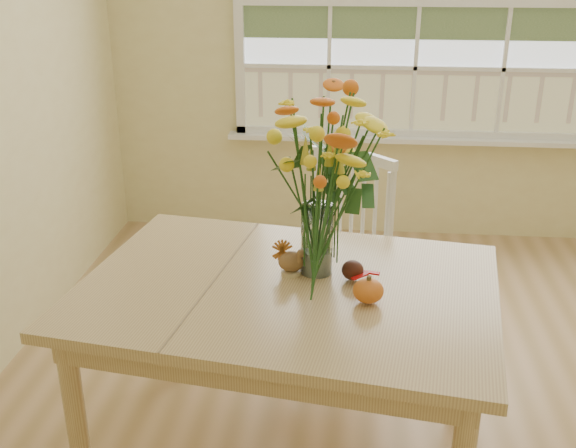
# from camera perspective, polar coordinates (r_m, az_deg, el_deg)

# --- Properties ---
(wall_back) EXTENTS (4.00, 0.02, 2.70)m
(wall_back) POSITION_cam_1_polar(r_m,az_deg,el_deg) (4.48, 10.87, 15.43)
(wall_back) COLOR beige
(wall_back) RESTS_ON floor
(window) EXTENTS (2.42, 0.12, 1.74)m
(window) POSITION_cam_1_polar(r_m,az_deg,el_deg) (4.43, 11.09, 17.70)
(window) COLOR silver
(window) RESTS_ON wall_back
(dining_table) EXTENTS (1.57, 1.23, 0.77)m
(dining_table) POSITION_cam_1_polar(r_m,az_deg,el_deg) (2.41, -0.05, -7.05)
(dining_table) COLOR tan
(dining_table) RESTS_ON floor
(windsor_chair) EXTENTS (0.60, 0.59, 0.97)m
(windsor_chair) POSITION_cam_1_polar(r_m,az_deg,el_deg) (3.19, 4.44, -2.13)
(windsor_chair) COLOR white
(windsor_chair) RESTS_ON floor
(flower_vase) EXTENTS (0.54, 0.54, 0.64)m
(flower_vase) POSITION_cam_1_polar(r_m,az_deg,el_deg) (2.31, 2.57, 4.56)
(flower_vase) COLOR white
(flower_vase) RESTS_ON dining_table
(pumpkin) EXTENTS (0.10, 0.10, 0.08)m
(pumpkin) POSITION_cam_1_polar(r_m,az_deg,el_deg) (2.25, 6.81, -5.73)
(pumpkin) COLOR #C86117
(pumpkin) RESTS_ON dining_table
(turkey_figurine) EXTENTS (0.10, 0.08, 0.12)m
(turkey_figurine) POSITION_cam_1_polar(r_m,az_deg,el_deg) (2.42, 0.29, -3.20)
(turkey_figurine) COLOR #CCB78C
(turkey_figurine) RESTS_ON dining_table
(dark_gourd) EXTENTS (0.13, 0.08, 0.07)m
(dark_gourd) POSITION_cam_1_polar(r_m,az_deg,el_deg) (2.39, 5.49, -3.99)
(dark_gourd) COLOR #38160F
(dark_gourd) RESTS_ON dining_table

